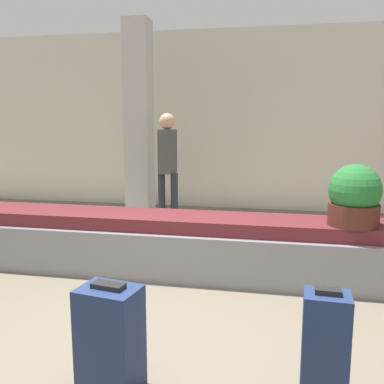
% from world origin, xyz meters
% --- Properties ---
extents(ground_plane, '(18.00, 18.00, 0.00)m').
position_xyz_m(ground_plane, '(0.00, 0.00, 0.00)').
color(ground_plane, '#6B6051').
extents(back_wall, '(18.00, 0.06, 3.20)m').
position_xyz_m(back_wall, '(0.00, 5.26, 1.60)').
color(back_wall, beige).
rests_on(back_wall, ground_plane).
extents(carousel, '(8.77, 0.77, 0.62)m').
position_xyz_m(carousel, '(0.00, 1.72, 0.30)').
color(carousel, gray).
rests_on(carousel, ground_plane).
extents(pillar, '(0.40, 0.40, 3.20)m').
position_xyz_m(pillar, '(-1.41, 4.27, 1.60)').
color(pillar, beige).
rests_on(pillar, ground_plane).
extents(suitcase_0, '(0.39, 0.31, 0.67)m').
position_xyz_m(suitcase_0, '(-0.08, -0.34, 0.32)').
color(suitcase_0, navy).
rests_on(suitcase_0, ground_plane).
extents(suitcase_2, '(0.26, 0.21, 0.72)m').
position_xyz_m(suitcase_2, '(1.15, -0.28, 0.35)').
color(suitcase_2, navy).
rests_on(suitcase_2, ground_plane).
extents(potted_plant_2, '(0.48, 0.48, 0.58)m').
position_xyz_m(potted_plant_2, '(1.58, 1.63, 0.90)').
color(potted_plant_2, '#4C2319').
rests_on(potted_plant_2, carousel).
extents(traveler_0, '(0.31, 0.35, 1.71)m').
position_xyz_m(traveler_0, '(-0.77, 3.66, 1.03)').
color(traveler_0, '#282833').
rests_on(traveler_0, ground_plane).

